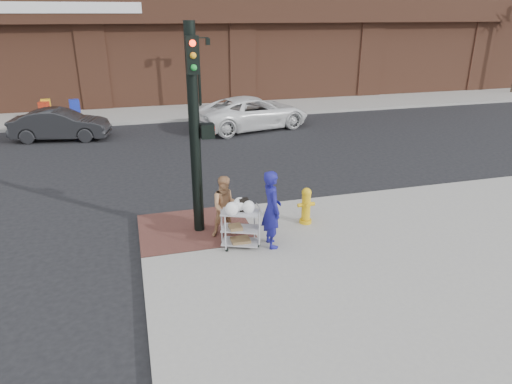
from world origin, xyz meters
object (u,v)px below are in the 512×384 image
object	(u,v)px
woman_blue	(272,209)
fire_hydrant	(306,205)
traffic_signal_pole	(195,126)
minivan_white	(253,113)
pedestrian_tan	(226,207)
lamp_post	(199,65)
sedan_dark	(60,125)
utility_cart	(240,225)

from	to	relation	value
woman_blue	fire_hydrant	xyz separation A→B (m)	(1.24, 0.94, -0.43)
traffic_signal_pole	minivan_white	distance (m)	11.84
woman_blue	pedestrian_tan	xyz separation A→B (m)	(-0.91, 0.80, -0.16)
pedestrian_tan	lamp_post	bearing A→B (deg)	84.58
woman_blue	sedan_dark	size ratio (longest dim) A/B	0.45
traffic_signal_pole	lamp_post	bearing A→B (deg)	80.76
utility_cart	lamp_post	bearing A→B (deg)	84.05
pedestrian_tan	utility_cart	size ratio (longest dim) A/B	1.29
sedan_dark	utility_cart	bearing A→B (deg)	-147.05
pedestrian_tan	minivan_white	world-z (taller)	pedestrian_tan
lamp_post	utility_cart	world-z (taller)	lamp_post
woman_blue	utility_cart	xyz separation A→B (m)	(-0.71, 0.15, -0.39)
sedan_dark	minivan_white	xyz separation A→B (m)	(8.79, -0.24, 0.09)
traffic_signal_pole	minivan_white	size ratio (longest dim) A/B	0.90
traffic_signal_pole	woman_blue	world-z (taller)	traffic_signal_pole
lamp_post	sedan_dark	xyz separation A→B (m)	(-6.93, -4.16, -1.94)
lamp_post	traffic_signal_pole	bearing A→B (deg)	-99.24
traffic_signal_pole	utility_cart	distance (m)	2.53
traffic_signal_pole	woman_blue	distance (m)	2.62
woman_blue	sedan_dark	xyz separation A→B (m)	(-5.95, 12.32, -0.40)
traffic_signal_pole	fire_hydrant	bearing A→B (deg)	-6.70
lamp_post	minivan_white	distance (m)	5.13
lamp_post	pedestrian_tan	size ratio (longest dim) A/B	2.60
minivan_white	fire_hydrant	size ratio (longest dim) A/B	5.72
utility_cart	sedan_dark	bearing A→B (deg)	113.25
traffic_signal_pole	minivan_white	bearing A→B (deg)	68.16
sedan_dark	minivan_white	bearing A→B (deg)	-81.89
lamp_post	woman_blue	world-z (taller)	lamp_post
lamp_post	woman_blue	size ratio (longest dim) A/B	2.15
utility_cart	fire_hydrant	size ratio (longest dim) A/B	1.22
traffic_signal_pole	sedan_dark	bearing A→B (deg)	111.93
pedestrian_tan	utility_cart	bearing A→B (deg)	-71.93
minivan_white	traffic_signal_pole	bearing A→B (deg)	145.03
sedan_dark	utility_cart	size ratio (longest dim) A/B	3.48
sedan_dark	traffic_signal_pole	bearing A→B (deg)	-148.37
traffic_signal_pole	sedan_dark	distance (m)	12.12
woman_blue	sedan_dark	world-z (taller)	woman_blue
lamp_post	traffic_signal_pole	distance (m)	15.43
woman_blue	fire_hydrant	bearing A→B (deg)	-53.42
utility_cart	fire_hydrant	bearing A→B (deg)	21.96
lamp_post	traffic_signal_pole	xyz separation A→B (m)	(-2.48, -15.23, 0.21)
traffic_signal_pole	sedan_dark	xyz separation A→B (m)	(-4.46, 11.06, -2.15)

